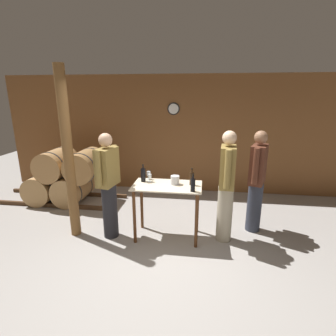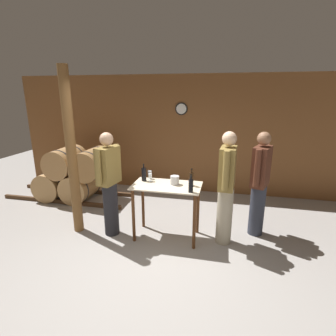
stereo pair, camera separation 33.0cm
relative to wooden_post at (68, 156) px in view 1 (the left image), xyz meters
The scene contains 14 objects.
ground_plane 2.09m from the wooden_post, 23.38° to the right, with size 14.00×14.00×0.00m, color #9E9993.
back_wall 2.79m from the wooden_post, 58.28° to the left, with size 8.40×0.08×2.70m.
barrel_rack 1.73m from the wooden_post, 123.35° to the left, with size 2.79×0.86×1.16m.
tasting_table 1.66m from the wooden_post, ahead, with size 1.08×0.60×0.90m.
wooden_post is the anchor object (origin of this frame).
wine_bottle_far_left 1.20m from the wooden_post, 12.37° to the left, with size 0.08×0.08×0.29m.
wine_bottle_left 1.95m from the wooden_post, ahead, with size 0.07×0.07×0.28m.
wine_bottle_center 1.97m from the wooden_post, ahead, with size 0.07×0.07×0.27m.
wine_glass_near_left 1.29m from the wooden_post, 17.38° to the left, with size 0.06×0.06×0.14m.
wine_glass_near_center 1.30m from the wooden_post, 11.56° to the left, with size 0.06×0.06×0.13m.
ice_bucket 1.70m from the wooden_post, ahead, with size 0.14×0.14×0.14m.
person_host 3.05m from the wooden_post, 10.58° to the left, with size 0.34×0.56×1.72m.
person_visitor_with_scarf 0.75m from the wooden_post, ahead, with size 0.29×0.58×1.71m.
person_visitor_bearded 2.48m from the wooden_post, ahead, with size 0.25×0.59×1.77m.
Camera 1 is at (0.61, -3.06, 2.29)m, focal length 28.00 mm.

